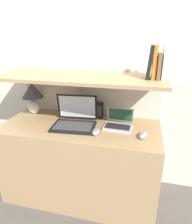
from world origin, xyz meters
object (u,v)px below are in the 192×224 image
Objects in this scene: table_lamp at (33,94)px; second_mouse at (143,135)px; laptop_small at (119,123)px; book_brown at (159,66)px; book_orange at (155,62)px; book_black at (150,62)px; router_box at (96,110)px; computer_mouse at (96,132)px; book_white at (164,63)px; laptop_large at (75,120)px.

table_lamp is 2.56× the size of second_mouse.
laptop_small is 0.58m from book_brown.
book_black is (-0.03, 0.00, -0.00)m from book_orange.
table_lamp is 1.17m from second_mouse.
table_lamp is 0.93m from laptop_small.
computer_mouse is at bearing -76.74° from router_box.
book_white is (0.49, 0.20, 0.55)m from computer_mouse.
laptop_small is 0.31m from router_box.
laptop_large is 0.40m from laptop_small.
router_box is 0.72m from book_orange.
router_box is 0.61× the size of book_black.
book_brown is at bearing 180.00° from book_white.
book_black is (-0.11, 0.00, 0.00)m from book_white.
book_orange is at bearing 180.00° from book_white.
book_brown reaches higher than second_mouse.
table_lamp is 1.30× the size of book_white.
book_orange is (0.04, 0.17, 0.55)m from second_mouse.
book_black reaches higher than computer_mouse.
book_brown is at bearing 0.00° from book_orange.
book_white reaches higher than table_lamp.
second_mouse is 0.50× the size of book_black.
laptop_large is at bearing -120.75° from router_box.
computer_mouse is 0.72m from book_brown.
book_brown is at bearing 0.00° from book_black.
laptop_small reaches higher than second_mouse.
book_orange reaches higher than book_brown.
second_mouse is (0.38, 0.03, 0.00)m from computer_mouse.
laptop_large reaches higher than second_mouse.
book_brown is at bearing 3.11° from laptop_small.
laptop_small is 1.00× the size of book_orange.
book_orange reaches higher than router_box.
laptop_large is at bearing 171.17° from second_mouse.
laptop_small is at bearing 48.26° from computer_mouse.
second_mouse is 0.66× the size of book_brown.
router_box is 0.70m from book_black.
router_box is at bearing 59.25° from laptop_large.
computer_mouse and second_mouse have the same top height.
book_orange reaches higher than computer_mouse.
computer_mouse is 0.47× the size of book_orange.
book_white is 0.05m from book_brown.
laptop_small is at bearing -7.99° from table_lamp.
table_lamp is at bearing 165.96° from second_mouse.
laptop_small is 0.27m from second_mouse.
book_brown is (0.29, 0.02, 0.51)m from laptop_small.
book_white is (0.58, -0.16, 0.49)m from router_box.
laptop_large is 0.83m from book_orange.
router_box is 0.61× the size of book_orange.
book_black is (-0.07, 0.00, 0.03)m from book_brown.
router_box is at bearing 144.51° from second_mouse.
book_white is at bearing -5.15° from table_lamp.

